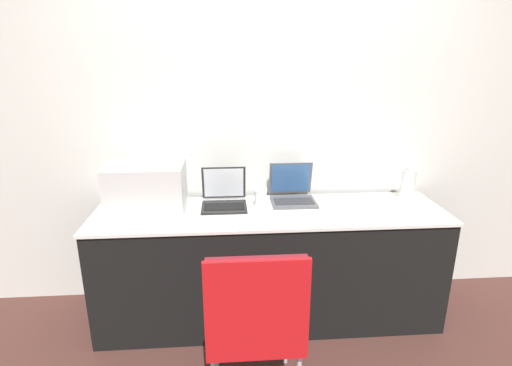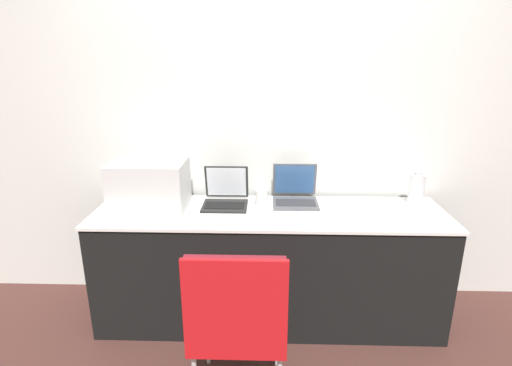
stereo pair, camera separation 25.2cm
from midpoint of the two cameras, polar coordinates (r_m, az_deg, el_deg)
ground_plane at (r=2.71m, az=4.66°, el=-21.96°), size 14.00×14.00×0.00m
wall_back at (r=2.78m, az=4.67°, el=8.79°), size 8.00×0.05×2.60m
table at (r=2.73m, az=4.57°, el=-11.74°), size 2.25×0.59×0.78m
printer at (r=2.61m, az=-12.37°, el=-0.10°), size 0.47×0.34×0.31m
laptop_left at (r=2.64m, az=-1.66°, el=-2.06°), size 0.29×0.29×0.25m
laptop_right at (r=2.72m, az=8.26°, el=-1.66°), size 0.30×0.29×0.25m
external_keyboard at (r=2.39m, az=-2.07°, el=-5.38°), size 0.43×0.16×0.02m
coffee_cup at (r=2.62m, az=3.57°, el=-2.22°), size 0.09×0.09×0.11m
metal_pitcher at (r=2.89m, az=24.34°, el=-0.72°), size 0.10×0.10×0.24m
chair at (r=1.97m, az=1.16°, el=-18.52°), size 0.46×0.46×0.92m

